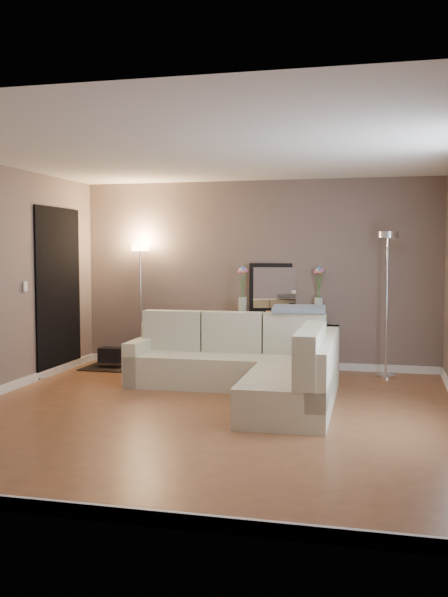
% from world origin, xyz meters
% --- Properties ---
extents(floor, '(5.00, 5.50, 0.01)m').
position_xyz_m(floor, '(0.00, 0.00, -0.01)').
color(floor, brown).
rests_on(floor, ground).
extents(ceiling, '(5.00, 5.50, 0.01)m').
position_xyz_m(ceiling, '(0.00, 0.00, 2.60)').
color(ceiling, white).
rests_on(ceiling, ground).
extents(wall_back, '(5.00, 0.02, 2.60)m').
position_xyz_m(wall_back, '(0.00, 2.76, 1.30)').
color(wall_back, '#78655C').
rests_on(wall_back, ground).
extents(wall_front, '(5.00, 0.02, 2.60)m').
position_xyz_m(wall_front, '(0.00, -2.76, 1.30)').
color(wall_front, '#78655C').
rests_on(wall_front, ground).
extents(baseboard_back, '(5.00, 0.03, 0.10)m').
position_xyz_m(baseboard_back, '(0.00, 2.73, 0.05)').
color(baseboard_back, white).
rests_on(baseboard_back, ground).
extents(baseboard_front, '(5.00, 0.03, 0.10)m').
position_xyz_m(baseboard_front, '(0.00, -2.73, 0.05)').
color(baseboard_front, white).
rests_on(baseboard_front, ground).
extents(doorway, '(0.02, 1.20, 2.20)m').
position_xyz_m(doorway, '(-2.48, 1.70, 1.10)').
color(doorway, black).
rests_on(doorway, ground).
extents(switch_plate, '(0.02, 0.08, 0.12)m').
position_xyz_m(switch_plate, '(-2.48, 0.85, 1.20)').
color(switch_plate, white).
rests_on(switch_plate, ground).
extents(sectional_sofa, '(2.54, 2.41, 0.88)m').
position_xyz_m(sectional_sofa, '(0.31, 0.99, 0.33)').
color(sectional_sofa, beige).
rests_on(sectional_sofa, floor).
extents(throw_blanket, '(0.65, 0.41, 0.08)m').
position_xyz_m(throw_blanket, '(0.73, 1.62, 0.93)').
color(throw_blanket, gray).
rests_on(throw_blanket, sectional_sofa).
extents(console_table, '(1.26, 0.49, 0.75)m').
position_xyz_m(console_table, '(0.28, 2.58, 0.42)').
color(console_table, black).
rests_on(console_table, floor).
extents(leaning_mirror, '(0.86, 0.16, 0.68)m').
position_xyz_m(leaning_mirror, '(0.34, 2.74, 1.12)').
color(leaning_mirror, black).
rests_on(leaning_mirror, console_table).
extents(table_decor, '(0.52, 0.13, 0.12)m').
position_xyz_m(table_decor, '(0.36, 2.55, 0.80)').
color(table_decor, orange).
rests_on(table_decor, console_table).
extents(flower_vase_left, '(0.15, 0.13, 0.64)m').
position_xyz_m(flower_vase_left, '(-0.15, 2.52, 1.05)').
color(flower_vase_left, silver).
rests_on(flower_vase_left, console_table).
extents(flower_vase_right, '(0.15, 0.13, 0.64)m').
position_xyz_m(flower_vase_right, '(0.87, 2.66, 1.05)').
color(flower_vase_right, silver).
rests_on(flower_vase_right, console_table).
extents(floor_lamp_lit, '(0.24, 0.24, 1.70)m').
position_xyz_m(floor_lamp_lit, '(-1.66, 2.58, 1.20)').
color(floor_lamp_lit, silver).
rests_on(floor_lamp_lit, floor).
extents(floor_lamp_unlit, '(0.32, 0.32, 1.87)m').
position_xyz_m(floor_lamp_unlit, '(1.77, 2.38, 1.32)').
color(floor_lamp_unlit, silver).
rests_on(floor_lamp_unlit, floor).
extents(charcoal_rug, '(1.12, 0.85, 0.01)m').
position_xyz_m(charcoal_rug, '(-1.76, 2.26, 0.01)').
color(charcoal_rug, black).
rests_on(charcoal_rug, floor).
extents(black_bag, '(0.32, 0.23, 0.20)m').
position_xyz_m(black_bag, '(-1.95, 2.18, 0.18)').
color(black_bag, black).
rests_on(black_bag, charcoal_rug).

